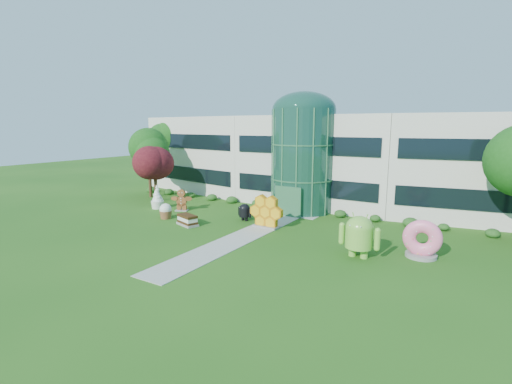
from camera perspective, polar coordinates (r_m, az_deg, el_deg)
The scene contains 14 objects.
ground at distance 26.96m, azimuth -3.78°, elevation -7.70°, with size 140.00×140.00×0.00m, color #215114.
building at distance 41.79m, azimuth 10.64°, elevation 5.04°, with size 46.00×15.00×9.30m, color beige, non-canonical shape.
atrium at distance 36.26m, azimuth 7.21°, elevation 4.77°, with size 6.00×6.00×9.80m, color #194738.
walkway at distance 28.53m, azimuth -1.44°, elevation -6.63°, with size 2.40×20.00×0.04m, color #9E9E93.
tree_red at distance 41.94m, azimuth -15.25°, elevation 2.61°, with size 4.00×4.00×6.00m, color #3F0C14, non-canonical shape.
trees_backdrop at distance 37.24m, azimuth 7.83°, elevation 3.81°, with size 52.00×8.00×8.40m, color #174E13, non-canonical shape.
android_green at distance 24.42m, azimuth 15.59°, elevation -6.12°, with size 2.78×1.85×3.15m, color #77C13D, non-canonical shape.
android_black at distance 32.62m, azimuth -1.77°, elevation -2.91°, with size 1.55×1.04×1.76m, color black, non-canonical shape.
donut at distance 25.86m, azimuth 24.22°, elevation -6.51°, with size 2.39×1.15×2.49m, color #FF6190, non-canonical shape.
gingerbread at distance 37.04m, azimuth -11.39°, elevation -1.20°, with size 2.35×0.90×2.17m, color brown, non-canonical shape.
ice_cream_sandwich at distance 31.72m, azimuth -10.51°, elevation -4.25°, with size 2.06×1.03×0.92m, color black, non-canonical shape.
honeycomb at distance 30.30m, azimuth 1.60°, elevation -3.26°, with size 3.12×1.11×2.45m, color yellow, non-canonical shape.
froyo at distance 38.61m, azimuth -14.96°, elevation -0.73°, with size 1.39×1.39×2.38m, color white, non-canonical shape.
cupcake at distance 34.33m, azimuth -13.73°, elevation -2.86°, with size 1.16×1.16×1.39m, color white, non-canonical shape.
Camera 1 is at (14.93, -20.87, 8.27)m, focal length 26.00 mm.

